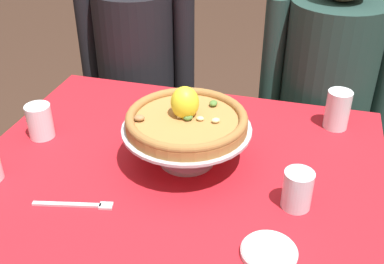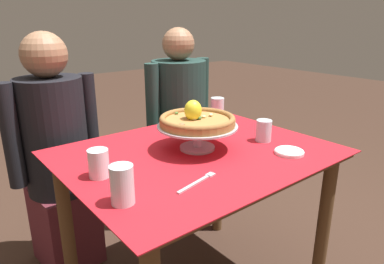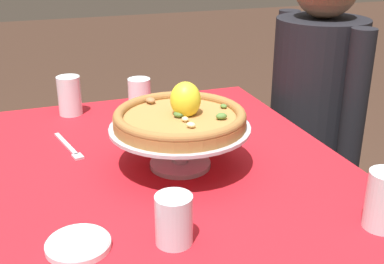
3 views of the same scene
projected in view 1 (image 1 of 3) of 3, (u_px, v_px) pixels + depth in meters
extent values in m
cylinder|color=brown|center=(94.00, 175.00, 1.87)|extent=(0.06, 0.06, 0.73)
cylinder|color=brown|center=(334.00, 217.00, 1.66)|extent=(0.06, 0.06, 0.73)
cube|color=brown|center=(178.00, 169.00, 1.27)|extent=(1.05, 0.83, 0.02)
cube|color=red|center=(178.00, 164.00, 1.27)|extent=(1.09, 0.87, 0.00)
cylinder|color=#B7B7C1|center=(187.00, 159.00, 1.27)|extent=(0.15, 0.15, 0.01)
cylinder|color=#B7B7C1|center=(187.00, 143.00, 1.25)|extent=(0.04, 0.04, 0.09)
cylinder|color=#B7B7C1|center=(187.00, 128.00, 1.22)|extent=(0.34, 0.34, 0.01)
cylinder|color=#AD753D|center=(187.00, 123.00, 1.21)|extent=(0.32, 0.32, 0.02)
torus|color=olive|center=(187.00, 118.00, 1.21)|extent=(0.32, 0.32, 0.02)
ellipsoid|color=#4C7533|center=(188.00, 117.00, 1.20)|extent=(0.03, 0.03, 0.01)
ellipsoid|color=#4C7533|center=(213.00, 103.00, 1.26)|extent=(0.02, 0.03, 0.01)
ellipsoid|color=tan|center=(182.00, 113.00, 1.22)|extent=(0.03, 0.03, 0.01)
ellipsoid|color=beige|center=(183.00, 112.00, 1.22)|extent=(0.03, 0.03, 0.02)
ellipsoid|color=beige|center=(178.00, 116.00, 1.21)|extent=(0.02, 0.02, 0.01)
ellipsoid|color=beige|center=(216.00, 120.00, 1.19)|extent=(0.03, 0.03, 0.01)
ellipsoid|color=beige|center=(200.00, 118.00, 1.20)|extent=(0.02, 0.02, 0.01)
ellipsoid|color=#996B42|center=(139.00, 118.00, 1.19)|extent=(0.03, 0.03, 0.02)
ellipsoid|color=#4C7533|center=(194.00, 95.00, 1.31)|extent=(0.02, 0.02, 0.01)
ellipsoid|color=yellow|center=(185.00, 103.00, 1.20)|extent=(0.09, 0.09, 0.09)
cylinder|color=white|center=(40.00, 121.00, 1.36)|extent=(0.07, 0.07, 0.10)
cylinder|color=silver|center=(41.00, 128.00, 1.37)|extent=(0.06, 0.06, 0.06)
cylinder|color=silver|center=(338.00, 110.00, 1.40)|extent=(0.07, 0.07, 0.12)
cylinder|color=silver|center=(336.00, 120.00, 1.42)|extent=(0.06, 0.06, 0.05)
cylinder|color=silver|center=(297.00, 190.00, 1.09)|extent=(0.07, 0.07, 0.10)
cylinder|color=silver|center=(296.00, 197.00, 1.11)|extent=(0.06, 0.06, 0.05)
cylinder|color=white|center=(269.00, 252.00, 0.98)|extent=(0.12, 0.12, 0.01)
torus|color=white|center=(269.00, 250.00, 0.98)|extent=(0.12, 0.12, 0.01)
cube|color=#B7B7C1|center=(67.00, 204.00, 1.12)|extent=(0.16, 0.05, 0.01)
cube|color=#B7B7C1|center=(106.00, 206.00, 1.11)|extent=(0.04, 0.03, 0.01)
cube|color=maroon|center=(144.00, 164.00, 2.18)|extent=(0.31, 0.34, 0.43)
cylinder|color=black|center=(137.00, 63.00, 1.91)|extent=(0.34, 0.34, 0.59)
cylinder|color=black|center=(89.00, 49.00, 1.91)|extent=(0.08, 0.08, 0.50)
cylinder|color=black|center=(184.00, 56.00, 1.85)|extent=(0.08, 0.08, 0.50)
cube|color=maroon|center=(308.00, 194.00, 1.97)|extent=(0.31, 0.34, 0.46)
cylinder|color=#1E3833|center=(327.00, 82.00, 1.69)|extent=(0.35, 0.35, 0.59)
cylinder|color=#1E3833|center=(272.00, 66.00, 1.70)|extent=(0.08, 0.08, 0.50)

